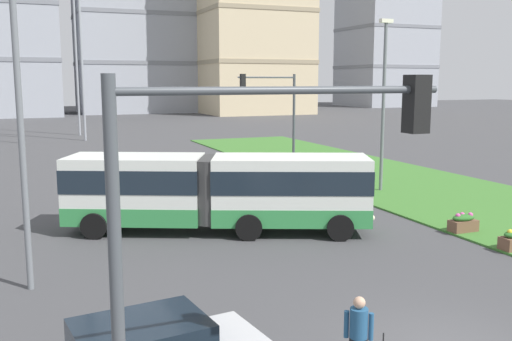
{
  "coord_description": "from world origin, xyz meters",
  "views": [
    {
      "loc": [
        -8.37,
        -9.5,
        5.92
      ],
      "look_at": [
        0.43,
        12.27,
        2.2
      ],
      "focal_mm": 40.07,
      "sensor_mm": 36.0,
      "label": 1
    }
  ],
  "objects_px": {
    "flower_planter_2": "(463,223)",
    "apartment_tower_east": "(386,11)",
    "traffic_light_far_right": "(277,108)",
    "streetlight_left": "(19,109)",
    "articulated_bus": "(218,190)",
    "pedestrian_crossing": "(358,332)",
    "traffic_light_near_left": "(237,223)",
    "streetlight_median": "(384,99)"
  },
  "relations": [
    {
      "from": "flower_planter_2",
      "to": "streetlight_left",
      "type": "relative_size",
      "value": 0.12
    },
    {
      "from": "articulated_bus",
      "to": "apartment_tower_east",
      "type": "bearing_deg",
      "value": 52.43
    },
    {
      "from": "traffic_light_near_left",
      "to": "streetlight_left",
      "type": "distance_m",
      "value": 10.77
    },
    {
      "from": "apartment_tower_east",
      "to": "streetlight_median",
      "type": "bearing_deg",
      "value": -124.52
    },
    {
      "from": "flower_planter_2",
      "to": "apartment_tower_east",
      "type": "xyz_separation_m",
      "value": [
        62.42,
        96.41,
        21.11
      ]
    },
    {
      "from": "flower_planter_2",
      "to": "streetlight_left",
      "type": "xyz_separation_m",
      "value": [
        -15.77,
        -0.14,
        4.71
      ]
    },
    {
      "from": "streetlight_median",
      "to": "pedestrian_crossing",
      "type": "bearing_deg",
      "value": -125.48
    },
    {
      "from": "flower_planter_2",
      "to": "traffic_light_near_left",
      "type": "distance_m",
      "value": 17.37
    },
    {
      "from": "articulated_bus",
      "to": "streetlight_left",
      "type": "bearing_deg",
      "value": -150.28
    },
    {
      "from": "streetlight_left",
      "to": "articulated_bus",
      "type": "bearing_deg",
      "value": 29.72
    },
    {
      "from": "articulated_bus",
      "to": "streetlight_left",
      "type": "distance_m",
      "value": 8.76
    },
    {
      "from": "flower_planter_2",
      "to": "apartment_tower_east",
      "type": "bearing_deg",
      "value": 57.08
    },
    {
      "from": "flower_planter_2",
      "to": "apartment_tower_east",
      "type": "relative_size",
      "value": 0.03
    },
    {
      "from": "flower_planter_2",
      "to": "traffic_light_far_right",
      "type": "relative_size",
      "value": 0.17
    },
    {
      "from": "traffic_light_far_right",
      "to": "streetlight_left",
      "type": "height_order",
      "value": "streetlight_left"
    },
    {
      "from": "traffic_light_far_right",
      "to": "streetlight_left",
      "type": "distance_m",
      "value": 20.37
    },
    {
      "from": "articulated_bus",
      "to": "streetlight_median",
      "type": "height_order",
      "value": "streetlight_median"
    },
    {
      "from": "traffic_light_near_left",
      "to": "streetlight_left",
      "type": "bearing_deg",
      "value": 103.49
    },
    {
      "from": "pedestrian_crossing",
      "to": "apartment_tower_east",
      "type": "xyz_separation_m",
      "value": [
        72.21,
        104.4,
        20.53
      ]
    },
    {
      "from": "articulated_bus",
      "to": "traffic_light_far_right",
      "type": "distance_m",
      "value": 13.09
    },
    {
      "from": "articulated_bus",
      "to": "flower_planter_2",
      "type": "height_order",
      "value": "articulated_bus"
    },
    {
      "from": "apartment_tower_east",
      "to": "traffic_light_near_left",
      "type": "bearing_deg",
      "value": -125.28
    },
    {
      "from": "traffic_light_far_right",
      "to": "streetlight_left",
      "type": "xyz_separation_m",
      "value": [
        -14.21,
        -14.57,
        0.84
      ]
    },
    {
      "from": "streetlight_left",
      "to": "flower_planter_2",
      "type": "bearing_deg",
      "value": 0.5
    },
    {
      "from": "pedestrian_crossing",
      "to": "traffic_light_far_right",
      "type": "relative_size",
      "value": 0.28
    },
    {
      "from": "pedestrian_crossing",
      "to": "flower_planter_2",
      "type": "height_order",
      "value": "pedestrian_crossing"
    },
    {
      "from": "traffic_light_far_right",
      "to": "pedestrian_crossing",
      "type": "bearing_deg",
      "value": -110.15
    },
    {
      "from": "pedestrian_crossing",
      "to": "traffic_light_far_right",
      "type": "height_order",
      "value": "traffic_light_far_right"
    },
    {
      "from": "articulated_bus",
      "to": "traffic_light_far_right",
      "type": "bearing_deg",
      "value": 55.67
    },
    {
      "from": "articulated_bus",
      "to": "traffic_light_near_left",
      "type": "relative_size",
      "value": 1.96
    },
    {
      "from": "pedestrian_crossing",
      "to": "traffic_light_near_left",
      "type": "bearing_deg",
      "value": -143.47
    },
    {
      "from": "flower_planter_2",
      "to": "traffic_light_far_right",
      "type": "bearing_deg",
      "value": 96.17
    },
    {
      "from": "traffic_light_near_left",
      "to": "traffic_light_far_right",
      "type": "xyz_separation_m",
      "value": [
        11.71,
        25.0,
        0.13
      ]
    },
    {
      "from": "pedestrian_crossing",
      "to": "streetlight_median",
      "type": "xyz_separation_m",
      "value": [
        11.69,
        16.4,
        3.96
      ]
    },
    {
      "from": "articulated_bus",
      "to": "traffic_light_far_right",
      "type": "height_order",
      "value": "traffic_light_far_right"
    },
    {
      "from": "pedestrian_crossing",
      "to": "flower_planter_2",
      "type": "xyz_separation_m",
      "value": [
        9.79,
        7.99,
        -0.58
      ]
    },
    {
      "from": "streetlight_left",
      "to": "traffic_light_near_left",
      "type": "bearing_deg",
      "value": -76.51
    },
    {
      "from": "traffic_light_near_left",
      "to": "pedestrian_crossing",
      "type": "bearing_deg",
      "value": 36.53
    },
    {
      "from": "pedestrian_crossing",
      "to": "streetlight_left",
      "type": "bearing_deg",
      "value": 127.3
    },
    {
      "from": "flower_planter_2",
      "to": "apartment_tower_east",
      "type": "height_order",
      "value": "apartment_tower_east"
    },
    {
      "from": "traffic_light_far_right",
      "to": "streetlight_left",
      "type": "bearing_deg",
      "value": -134.28
    },
    {
      "from": "traffic_light_near_left",
      "to": "apartment_tower_east",
      "type": "distance_m",
      "value": 132.19
    }
  ]
}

